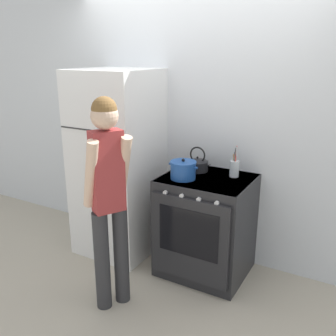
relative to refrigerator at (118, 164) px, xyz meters
The scene contains 8 objects.
ground_plane 1.17m from the refrigerator, 28.71° to the left, with size 14.00×14.00×0.00m, color #B2A893.
wall_back 0.84m from the refrigerator, 30.71° to the left, with size 10.00×0.06×2.55m.
refrigerator is the anchor object (origin of this frame).
stove_range 1.05m from the refrigerator, ahead, with size 0.77×0.70×0.92m.
dutch_oven_pot 0.79m from the refrigerator, ahead, with size 0.27×0.23×0.18m.
tea_kettle 0.81m from the refrigerator, 11.32° to the left, with size 0.25×0.20×0.23m.
utensil_jar 1.16m from the refrigerator, ahead, with size 0.08×0.08×0.28m.
person 0.93m from the refrigerator, 57.44° to the right, with size 0.38×0.41×1.68m.
Camera 1 is at (1.52, -3.19, 1.98)m, focal length 40.00 mm.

